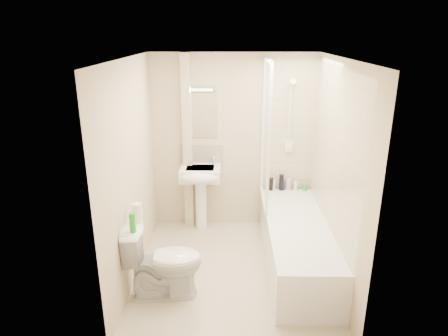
{
  "coord_description": "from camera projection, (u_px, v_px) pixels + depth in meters",
  "views": [
    {
      "loc": [
        -0.03,
        -4.02,
        2.66
      ],
      "look_at": [
        -0.11,
        0.2,
        1.2
      ],
      "focal_mm": 32.0,
      "sensor_mm": 36.0,
      "label": 1
    }
  ],
  "objects": [
    {
      "name": "bottle_black_b",
      "position": [
        281.0,
        182.0,
        5.53
      ],
      "size": [
        0.06,
        0.06,
        0.22
      ],
      "primitive_type": "cylinder",
      "color": "black",
      "rests_on": "bathtub"
    },
    {
      "name": "bottle_green",
      "position": [
        305.0,
        187.0,
        5.55
      ],
      "size": [
        0.07,
        0.07,
        0.08
      ],
      "primitive_type": "cylinder",
      "color": "green",
      "rests_on": "bathtub"
    },
    {
      "name": "bottle_white_a",
      "position": [
        274.0,
        184.0,
        5.54
      ],
      "size": [
        0.05,
        0.05,
        0.16
      ],
      "primitive_type": "cylinder",
      "color": "silver",
      "rests_on": "bathtub"
    },
    {
      "name": "floor",
      "position": [
        233.0,
        271.0,
        4.66
      ],
      "size": [
        2.5,
        2.5,
        0.0
      ],
      "primitive_type": "plane",
      "color": "beige",
      "rests_on": "ground"
    },
    {
      "name": "toilet",
      "position": [
        164.0,
        261.0,
        4.13
      ],
      "size": [
        0.58,
        0.86,
        0.8
      ],
      "primitive_type": "imported",
      "rotation": [
        0.0,
        0.0,
        1.65
      ],
      "color": "white",
      "rests_on": "ground"
    },
    {
      "name": "bottle_white_b",
      "position": [
        296.0,
        186.0,
        5.54
      ],
      "size": [
        0.05,
        0.05,
        0.12
      ],
      "primitive_type": "cylinder",
      "color": "white",
      "rests_on": "bathtub"
    },
    {
      "name": "wall_right",
      "position": [
        337.0,
        175.0,
        4.25
      ],
      "size": [
        0.02,
        2.5,
        2.4
      ],
      "primitive_type": "cube",
      "color": "beige",
      "rests_on": "ground"
    },
    {
      "name": "splashback",
      "position": [
        201.0,
        155.0,
        5.51
      ],
      "size": [
        0.6,
        0.02,
        0.3
      ],
      "primitive_type": "cube",
      "color": "beige",
      "rests_on": "wall_back"
    },
    {
      "name": "shower_fixture",
      "position": [
        290.0,
        119.0,
        5.27
      ],
      "size": [
        0.1,
        0.16,
        0.99
      ],
      "color": "white",
      "rests_on": "wall_back"
    },
    {
      "name": "bathtub",
      "position": [
        297.0,
        243.0,
        4.68
      ],
      "size": [
        0.7,
        2.1,
        0.55
      ],
      "color": "white",
      "rests_on": "ground"
    },
    {
      "name": "shower_screen",
      "position": [
        266.0,
        133.0,
        4.94
      ],
      "size": [
        0.04,
        0.92,
        1.8
      ],
      "color": "white",
      "rests_on": "bathtub"
    },
    {
      "name": "bottle_cream",
      "position": [
        289.0,
        184.0,
        5.54
      ],
      "size": [
        0.06,
        0.06,
        0.17
      ],
      "primitive_type": "cylinder",
      "color": "beige",
      "rests_on": "bathtub"
    },
    {
      "name": "green_bottle",
      "position": [
        132.0,
        223.0,
        3.85
      ],
      "size": [
        0.06,
        0.06,
        0.2
      ],
      "primitive_type": "cylinder",
      "color": "green",
      "rests_on": "toilet"
    },
    {
      "name": "wall_back",
      "position": [
        233.0,
        143.0,
        5.45
      ],
      "size": [
        2.2,
        0.02,
        2.4
      ],
      "primitive_type": "cube",
      "color": "beige",
      "rests_on": "ground"
    },
    {
      "name": "toilet_roll_upper",
      "position": [
        137.0,
        209.0,
        4.05
      ],
      "size": [
        0.1,
        0.1,
        0.11
      ],
      "primitive_type": "cylinder",
      "color": "white",
      "rests_on": "toilet_roll_lower"
    },
    {
      "name": "tile_back",
      "position": [
        289.0,
        127.0,
        5.35
      ],
      "size": [
        0.7,
        0.01,
        1.75
      ],
      "primitive_type": "cube",
      "color": "beige",
      "rests_on": "wall_back"
    },
    {
      "name": "wall_left",
      "position": [
        131.0,
        174.0,
        4.29
      ],
      "size": [
        0.02,
        2.5,
        2.4
      ],
      "primitive_type": "cube",
      "color": "beige",
      "rests_on": "ground"
    },
    {
      "name": "pipe_boxing",
      "position": [
        188.0,
        144.0,
        5.41
      ],
      "size": [
        0.12,
        0.12,
        2.4
      ],
      "primitive_type": "cube",
      "color": "beige",
      "rests_on": "ground"
    },
    {
      "name": "bottle_blue",
      "position": [
        283.0,
        185.0,
        5.54
      ],
      "size": [
        0.05,
        0.05,
        0.13
      ],
      "primitive_type": "cylinder",
      "color": "navy",
      "rests_on": "bathtub"
    },
    {
      "name": "strip_light",
      "position": [
        200.0,
        88.0,
        5.18
      ],
      "size": [
        0.42,
        0.07,
        0.07
      ],
      "primitive_type": "cube",
      "color": "silver",
      "rests_on": "wall_back"
    },
    {
      "name": "ceiling",
      "position": [
        235.0,
        58.0,
        3.88
      ],
      "size": [
        2.2,
        2.5,
        0.02
      ],
      "primitive_type": "cube",
      "color": "white",
      "rests_on": "wall_back"
    },
    {
      "name": "tile_right",
      "position": [
        334.0,
        151.0,
        4.31
      ],
      "size": [
        0.01,
        2.1,
        1.75
      ],
      "primitive_type": "cube",
      "color": "beige",
      "rests_on": "wall_right"
    },
    {
      "name": "toilet_roll_lower",
      "position": [
        137.0,
        218.0,
        4.08
      ],
      "size": [
        0.11,
        0.11,
        0.09
      ],
      "primitive_type": "cylinder",
      "color": "white",
      "rests_on": "toilet"
    },
    {
      "name": "pedestal_sink",
      "position": [
        200.0,
        181.0,
        5.39
      ],
      "size": [
        0.54,
        0.49,
        1.04
      ],
      "color": "white",
      "rests_on": "ground"
    },
    {
      "name": "bottle_black_a",
      "position": [
        271.0,
        184.0,
        5.54
      ],
      "size": [
        0.07,
        0.07,
        0.17
      ],
      "primitive_type": "cylinder",
      "color": "black",
      "rests_on": "bathtub"
    },
    {
      "name": "mirror",
      "position": [
        200.0,
        116.0,
        5.32
      ],
      "size": [
        0.46,
        0.01,
        0.6
      ],
      "primitive_type": "cube",
      "color": "white",
      "rests_on": "wall_back"
    }
  ]
}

